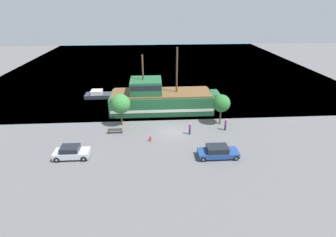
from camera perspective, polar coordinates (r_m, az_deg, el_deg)
The scene contains 12 objects.
ground_plane at distance 37.20m, azimuth 1.26°, elevation -2.92°, with size 160.00×160.00×0.00m, color #5B5B5E.
water_surface at distance 78.85m, azimuth -1.55°, elevation 11.87°, with size 80.00×80.00×0.00m, color #38667F.
pirate_ship at distance 43.70m, azimuth -1.68°, elevation 4.25°, with size 17.99×5.97×10.46m.
moored_boat_dockside at distance 52.09m, azimuth -14.88°, elevation 5.04°, with size 5.14×2.51×1.43m.
parked_car_curb_front at distance 32.97m, azimuth -20.29°, elevation -6.92°, with size 4.02×1.90×1.56m.
parked_car_curb_mid at distance 31.71m, azimuth 10.78°, elevation -7.12°, with size 4.76×2.02×1.46m.
fire_hydrant at distance 34.70m, azimuth -3.89°, elevation -4.35°, with size 0.42×0.25×0.76m.
bench_promenade_east at distance 37.32m, azimuth -11.44°, elevation -2.58°, with size 1.98×0.45×0.85m.
pedestrian_walking_near at distance 36.26m, azimuth 4.77°, elevation -2.19°, with size 0.32×0.32×1.75m.
pedestrian_walking_far at distance 38.18m, azimuth 12.42°, elevation -1.26°, with size 0.32×0.32×1.78m.
tree_row_east at distance 38.48m, azimuth -10.30°, elevation 3.14°, with size 2.87×2.87×4.82m.
tree_row_mideast at distance 39.08m, azimuth 11.56°, elevation 3.25°, with size 2.57×2.57×4.60m.
Camera 1 is at (-2.99, -32.93, 17.05)m, focal length 28.00 mm.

